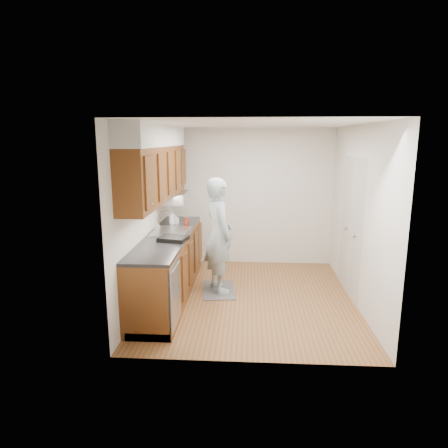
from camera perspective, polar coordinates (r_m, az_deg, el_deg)
name	(u,v)px	position (r m, az deg, el deg)	size (l,w,h in m)	color
floor	(250,298)	(6.02, 3.68, -10.45)	(3.50, 3.50, 0.00)	brown
ceiling	(252,124)	(5.57, 4.04, 14.06)	(3.50, 3.50, 0.00)	white
wall_left	(147,214)	(5.85, -11.01, 1.47)	(0.02, 3.50, 2.50)	silver
wall_right	(359,216)	(5.87, 18.67, 1.09)	(0.02, 3.50, 2.50)	silver
wall_back	(250,197)	(7.39, 3.80, 3.84)	(3.00, 0.02, 2.50)	silver
counter	(169,265)	(5.97, -7.91, -5.76)	(0.64, 2.80, 1.30)	brown
upper_cabinets	(157,165)	(5.77, -9.54, 8.38)	(0.47, 2.80, 1.21)	brown
closet_door	(351,227)	(6.19, 17.71, -0.43)	(0.02, 1.22, 2.05)	silver
floor_mat	(219,290)	(6.27, -0.76, -9.40)	(0.48, 0.81, 0.02)	slate
person	(219,228)	(5.98, -0.79, -0.52)	(0.70, 0.46, 1.97)	#95ACB6
soap_bottle_a	(172,217)	(6.50, -7.44, 0.97)	(0.10, 0.10, 0.25)	white
soap_bottle_b	(176,219)	(6.54, -6.91, 0.70)	(0.08, 0.08, 0.17)	white
soda_can	(187,222)	(6.39, -5.36, 0.31)	(0.07, 0.07, 0.13)	#A62D1C
steel_can	(187,221)	(6.45, -5.36, 0.41)	(0.07, 0.07, 0.13)	#A5A5AA
dish_rack	(173,239)	(5.49, -7.25, -2.09)	(0.37, 0.31, 0.06)	black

